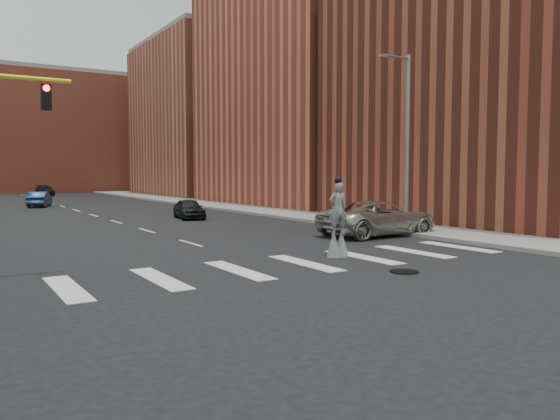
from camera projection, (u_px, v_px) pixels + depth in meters
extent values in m
plane|color=black|center=(289.00, 272.00, 17.12)|extent=(160.00, 160.00, 0.00)
cube|color=gray|center=(253.00, 209.00, 44.89)|extent=(5.00, 90.00, 0.18)
cylinder|color=black|center=(404.00, 272.00, 17.00)|extent=(0.90, 0.90, 0.04)
cube|color=maroon|center=(512.00, 48.00, 34.68)|extent=(16.00, 20.00, 22.00)
cube|color=#C5563E|center=(313.00, 81.00, 53.28)|extent=(16.00, 22.00, 24.00)
cube|color=#BE5F46|center=(211.00, 121.00, 73.78)|extent=(16.00, 22.00, 20.00)
cube|color=#C5563E|center=(54.00, 135.00, 85.82)|extent=(26.00, 14.00, 18.00)
cylinder|color=slate|center=(408.00, 145.00, 27.67)|extent=(0.20, 0.20, 9.00)
cylinder|color=slate|center=(397.00, 57.00, 26.95)|extent=(1.80, 0.12, 0.12)
cube|color=slate|center=(384.00, 56.00, 26.48)|extent=(0.50, 0.18, 0.12)
cube|color=black|center=(46.00, 97.00, 15.89)|extent=(0.28, 0.18, 0.75)
cylinder|color=#FF0C0C|center=(46.00, 88.00, 15.78)|extent=(0.18, 0.06, 0.18)
cylinder|color=black|center=(341.00, 246.00, 20.12)|extent=(0.07, 0.07, 0.82)
cylinder|color=black|center=(334.00, 246.00, 20.00)|extent=(0.07, 0.07, 0.82)
cone|color=slate|center=(341.00, 243.00, 20.11)|extent=(0.52, 0.52, 1.02)
cone|color=slate|center=(334.00, 243.00, 20.00)|extent=(0.52, 0.52, 1.02)
imported|color=slate|center=(338.00, 208.00, 19.97)|extent=(0.78, 0.59, 1.94)
sphere|color=black|center=(338.00, 180.00, 19.89)|extent=(0.26, 0.26, 0.26)
cylinder|color=black|center=(338.00, 182.00, 19.90)|extent=(0.34, 0.34, 0.02)
cube|color=yellow|center=(336.00, 194.00, 20.06)|extent=(0.22, 0.05, 0.10)
imported|color=#AEACA4|center=(378.00, 218.00, 26.77)|extent=(6.24, 2.95, 1.72)
imported|color=black|center=(189.00, 209.00, 36.45)|extent=(2.17, 4.11, 1.33)
imported|color=#142949|center=(40.00, 199.00, 48.70)|extent=(2.71, 4.41, 1.37)
imported|color=black|center=(44.00, 190.00, 71.32)|extent=(1.99, 4.88, 1.41)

